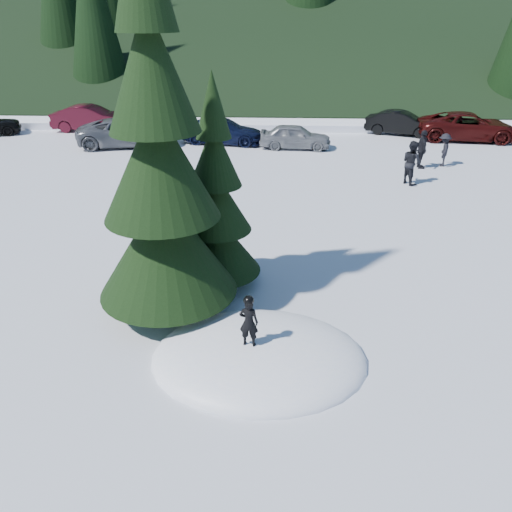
{
  "coord_description": "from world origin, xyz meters",
  "views": [
    {
      "loc": [
        0.32,
        -8.37,
        6.45
      ],
      "look_at": [
        -0.19,
        2.62,
        1.1
      ],
      "focal_mm": 35.0,
      "sensor_mm": 36.0,
      "label": 1
    }
  ],
  "objects_px": {
    "car_3": "(223,131)",
    "car_6": "(468,126)",
    "car_2": "(128,132)",
    "car_4": "(295,136)",
    "spruce_tall": "(160,177)",
    "adult_1": "(422,149)",
    "car_1": "(91,118)",
    "child_skier": "(249,322)",
    "adult_2": "(444,150)",
    "spruce_short": "(216,209)",
    "adult_0": "(411,163)",
    "car_5": "(402,123)"
  },
  "relations": [
    {
      "from": "spruce_short",
      "to": "car_6",
      "type": "height_order",
      "value": "spruce_short"
    },
    {
      "from": "adult_1",
      "to": "spruce_tall",
      "type": "bearing_deg",
      "value": 142.96
    },
    {
      "from": "car_2",
      "to": "car_3",
      "type": "xyz_separation_m",
      "value": [
        5.03,
        0.86,
        -0.06
      ]
    },
    {
      "from": "child_skier",
      "to": "car_2",
      "type": "relative_size",
      "value": 0.2
    },
    {
      "from": "car_1",
      "to": "adult_0",
      "type": "bearing_deg",
      "value": -120.26
    },
    {
      "from": "spruce_tall",
      "to": "adult_1",
      "type": "height_order",
      "value": "spruce_tall"
    },
    {
      "from": "child_skier",
      "to": "car_4",
      "type": "relative_size",
      "value": 0.28
    },
    {
      "from": "adult_2",
      "to": "car_2",
      "type": "height_order",
      "value": "adult_2"
    },
    {
      "from": "adult_1",
      "to": "car_5",
      "type": "relative_size",
      "value": 0.42
    },
    {
      "from": "car_5",
      "to": "car_1",
      "type": "bearing_deg",
      "value": 110.0
    },
    {
      "from": "car_1",
      "to": "car_3",
      "type": "relative_size",
      "value": 0.99
    },
    {
      "from": "child_skier",
      "to": "car_5",
      "type": "bearing_deg",
      "value": -100.67
    },
    {
      "from": "adult_1",
      "to": "car_3",
      "type": "bearing_deg",
      "value": 63.14
    },
    {
      "from": "adult_1",
      "to": "adult_0",
      "type": "bearing_deg",
      "value": 154.92
    },
    {
      "from": "spruce_tall",
      "to": "car_6",
      "type": "relative_size",
      "value": 1.57
    },
    {
      "from": "adult_2",
      "to": "car_4",
      "type": "distance_m",
      "value": 7.49
    },
    {
      "from": "car_3",
      "to": "car_6",
      "type": "relative_size",
      "value": 0.85
    },
    {
      "from": "adult_0",
      "to": "car_3",
      "type": "xyz_separation_m",
      "value": [
        -8.63,
        6.93,
        -0.23
      ]
    },
    {
      "from": "spruce_tall",
      "to": "spruce_short",
      "type": "xyz_separation_m",
      "value": [
        1.0,
        1.4,
        -1.22
      ]
    },
    {
      "from": "adult_2",
      "to": "car_1",
      "type": "relative_size",
      "value": 0.33
    },
    {
      "from": "car_2",
      "to": "adult_0",
      "type": "bearing_deg",
      "value": -125.06
    },
    {
      "from": "spruce_short",
      "to": "car_5",
      "type": "distance_m",
      "value": 20.56
    },
    {
      "from": "car_3",
      "to": "car_6",
      "type": "distance_m",
      "value": 13.81
    },
    {
      "from": "adult_0",
      "to": "car_3",
      "type": "bearing_deg",
      "value": 25.06
    },
    {
      "from": "child_skier",
      "to": "car_3",
      "type": "height_order",
      "value": "child_skier"
    },
    {
      "from": "adult_2",
      "to": "car_1",
      "type": "bearing_deg",
      "value": -93.68
    },
    {
      "from": "car_1",
      "to": "car_2",
      "type": "relative_size",
      "value": 0.87
    },
    {
      "from": "car_3",
      "to": "car_4",
      "type": "height_order",
      "value": "car_3"
    },
    {
      "from": "car_3",
      "to": "adult_2",
      "type": "bearing_deg",
      "value": -101.87
    },
    {
      "from": "child_skier",
      "to": "adult_2",
      "type": "distance_m",
      "value": 17.26
    },
    {
      "from": "car_3",
      "to": "car_5",
      "type": "bearing_deg",
      "value": -66.66
    },
    {
      "from": "adult_1",
      "to": "car_4",
      "type": "relative_size",
      "value": 0.47
    },
    {
      "from": "car_1",
      "to": "car_4",
      "type": "xyz_separation_m",
      "value": [
        12.29,
        -3.9,
        -0.12
      ]
    },
    {
      "from": "spruce_tall",
      "to": "adult_1",
      "type": "relative_size",
      "value": 4.94
    },
    {
      "from": "child_skier",
      "to": "car_6",
      "type": "xyz_separation_m",
      "value": [
        11.14,
        20.69,
        -0.24
      ]
    },
    {
      "from": "spruce_short",
      "to": "adult_0",
      "type": "distance_m",
      "value": 11.48
    },
    {
      "from": "child_skier",
      "to": "car_1",
      "type": "distance_m",
      "value": 24.71
    },
    {
      "from": "spruce_short",
      "to": "car_1",
      "type": "distance_m",
      "value": 21.3
    },
    {
      "from": "spruce_short",
      "to": "car_3",
      "type": "distance_m",
      "value": 16.07
    },
    {
      "from": "spruce_tall",
      "to": "car_2",
      "type": "bearing_deg",
      "value": 108.87
    },
    {
      "from": "adult_2",
      "to": "car_1",
      "type": "height_order",
      "value": "car_1"
    },
    {
      "from": "car_6",
      "to": "car_3",
      "type": "bearing_deg",
      "value": 102.21
    },
    {
      "from": "adult_0",
      "to": "car_5",
      "type": "height_order",
      "value": "adult_0"
    },
    {
      "from": "spruce_short",
      "to": "child_skier",
      "type": "relative_size",
      "value": 5.12
    },
    {
      "from": "car_3",
      "to": "car_4",
      "type": "distance_m",
      "value": 4.1
    },
    {
      "from": "child_skier",
      "to": "car_1",
      "type": "height_order",
      "value": "child_skier"
    },
    {
      "from": "car_1",
      "to": "car_4",
      "type": "height_order",
      "value": "car_1"
    },
    {
      "from": "car_1",
      "to": "car_4",
      "type": "distance_m",
      "value": 12.89
    },
    {
      "from": "car_5",
      "to": "car_3",
      "type": "bearing_deg",
      "value": 125.1
    },
    {
      "from": "adult_2",
      "to": "car_6",
      "type": "relative_size",
      "value": 0.28
    }
  ]
}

